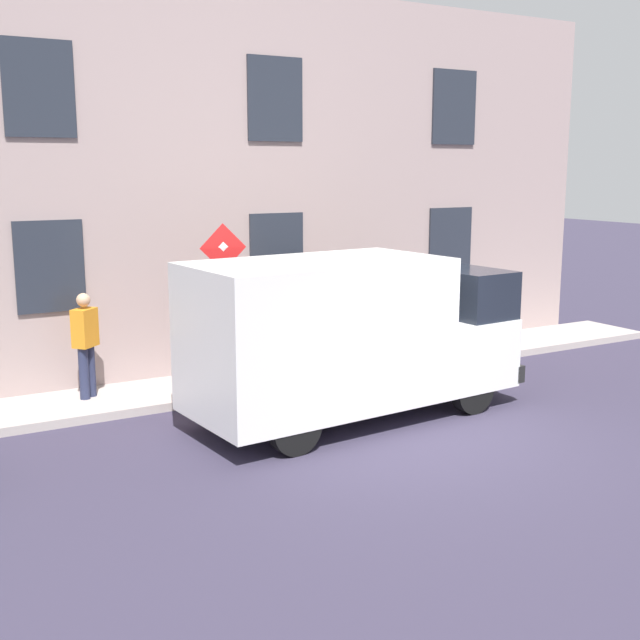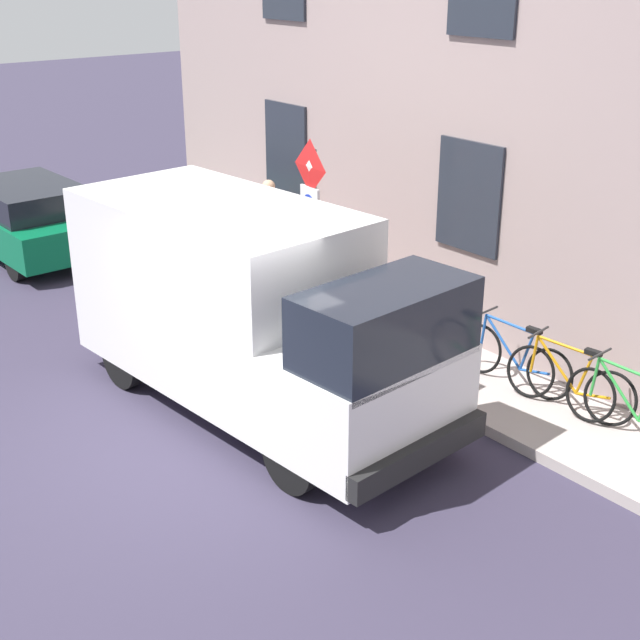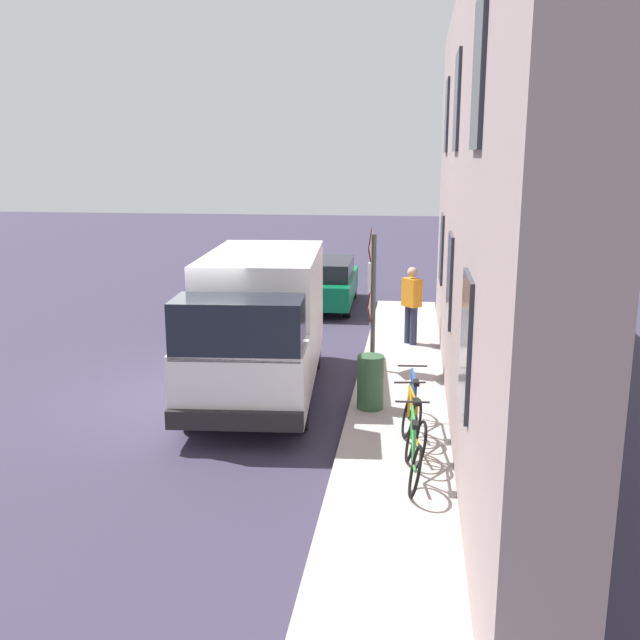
{
  "view_description": "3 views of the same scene",
  "coord_description": "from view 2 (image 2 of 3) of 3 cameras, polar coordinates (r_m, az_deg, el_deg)",
  "views": [
    {
      "loc": [
        -9.01,
        6.81,
        3.83
      ],
      "look_at": [
        2.2,
        0.37,
        1.37
      ],
      "focal_mm": 45.23,
      "sensor_mm": 36.0,
      "label": 1
    },
    {
      "loc": [
        -4.29,
        -7.74,
        5.24
      ],
      "look_at": [
        2.05,
        0.19,
        1.01
      ],
      "focal_mm": 49.2,
      "sensor_mm": 36.0,
      "label": 2
    },
    {
      "loc": [
        3.9,
        -11.82,
        4.24
      ],
      "look_at": [
        2.12,
        1.45,
        1.16
      ],
      "focal_mm": 40.29,
      "sensor_mm": 36.0,
      "label": 3
    }
  ],
  "objects": [
    {
      "name": "ground_plane",
      "position": [
        10.28,
        -8.4,
        -8.3
      ],
      "size": [
        80.0,
        80.0,
        0.0
      ],
      "primitive_type": "plane",
      "color": "#332E42"
    },
    {
      "name": "sign_post_stacked",
      "position": [
        12.44,
        -0.61,
        6.62
      ],
      "size": [
        0.17,
        0.56,
        2.68
      ],
      "color": "#474C47",
      "rests_on": "sidewalk_slab"
    },
    {
      "name": "bicycle_blue",
      "position": [
        11.42,
        12.49,
        -2.43
      ],
      "size": [
        0.46,
        1.71,
        0.89
      ],
      "rotation": [
        0.0,
        0.0,
        1.66
      ],
      "color": "black",
      "rests_on": "sidewalk_slab"
    },
    {
      "name": "pedestrian",
      "position": [
        14.7,
        -3.3,
        6.1
      ],
      "size": [
        0.46,
        0.47,
        1.72
      ],
      "rotation": [
        0.0,
        0.0,
        3.87
      ],
      "color": "#262B47",
      "rests_on": "sidewalk_slab"
    },
    {
      "name": "bicycle_orange",
      "position": [
        10.97,
        15.89,
        -3.86
      ],
      "size": [
        0.52,
        1.72,
        0.89
      ],
      "rotation": [
        0.0,
        0.0,
        1.72
      ],
      "color": "black",
      "rests_on": "sidewalk_slab"
    },
    {
      "name": "bicycle_green",
      "position": [
        10.57,
        19.58,
        -5.39
      ],
      "size": [
        0.46,
        1.72,
        0.89
      ],
      "rotation": [
        0.0,
        0.0,
        1.63
      ],
      "color": "black",
      "rests_on": "sidewalk_slab"
    },
    {
      "name": "sidewalk_slab",
      "position": [
        12.26,
        6.53,
        -2.5
      ],
      "size": [
        1.62,
        17.03,
        0.14
      ],
      "primitive_type": "cube",
      "color": "#A79C97",
      "rests_on": "ground_plane"
    },
    {
      "name": "delivery_van",
      "position": [
        10.57,
        -4.58,
        0.86
      ],
      "size": [
        2.4,
        5.47,
        2.5
      ],
      "rotation": [
        0.0,
        0.0,
        4.79
      ],
      "color": "silver",
      "rests_on": "ground_plane"
    },
    {
      "name": "parked_hatchback",
      "position": [
        17.38,
        -18.56,
        6.4
      ],
      "size": [
        1.85,
        4.04,
        1.38
      ],
      "rotation": [
        0.0,
        0.0,
        1.59
      ],
      "color": "#096239",
      "rests_on": "ground_plane"
    },
    {
      "name": "litter_bin",
      "position": [
        11.41,
        6.85,
        -1.61
      ],
      "size": [
        0.44,
        0.44,
        0.9
      ],
      "primitive_type": "cylinder",
      "color": "#2D5133",
      "rests_on": "sidewalk_slab"
    },
    {
      "name": "building_facade",
      "position": [
        12.09,
        11.28,
        13.94
      ],
      "size": [
        0.75,
        15.03,
        7.01
      ],
      "color": "gray",
      "rests_on": "ground_plane"
    }
  ]
}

